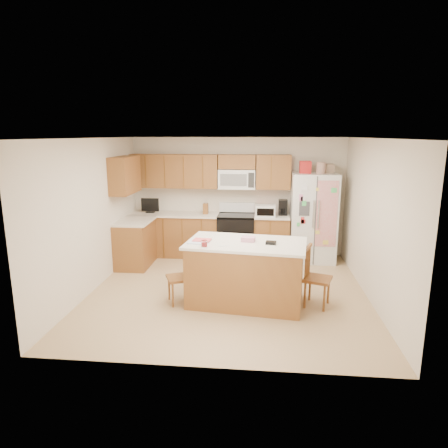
# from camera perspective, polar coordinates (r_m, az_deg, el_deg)

# --- Properties ---
(ground) EXTENTS (4.50, 4.50, 0.00)m
(ground) POSITION_cam_1_polar(r_m,az_deg,el_deg) (6.75, 0.59, -9.57)
(ground) COLOR tan
(ground) RESTS_ON ground
(room_shell) EXTENTS (4.60, 4.60, 2.52)m
(room_shell) POSITION_cam_1_polar(r_m,az_deg,el_deg) (6.35, 0.62, 2.56)
(room_shell) COLOR beige
(room_shell) RESTS_ON ground
(cabinetry) EXTENTS (3.36, 1.56, 2.15)m
(cabinetry) POSITION_cam_1_polar(r_m,az_deg,el_deg) (8.32, -5.05, 1.26)
(cabinetry) COLOR olive
(cabinetry) RESTS_ON ground
(stove) EXTENTS (0.76, 0.65, 1.13)m
(stove) POSITION_cam_1_polar(r_m,az_deg,el_deg) (8.44, 1.76, -1.60)
(stove) COLOR black
(stove) RESTS_ON ground
(refrigerator) EXTENTS (0.90, 0.79, 2.04)m
(refrigerator) POSITION_cam_1_polar(r_m,az_deg,el_deg) (8.32, 12.60, 1.05)
(refrigerator) COLOR white
(refrigerator) RESTS_ON ground
(island) EXTENTS (1.89, 1.24, 1.06)m
(island) POSITION_cam_1_polar(r_m,az_deg,el_deg) (6.16, 3.13, -6.92)
(island) COLOR olive
(island) RESTS_ON ground
(windsor_chair_left) EXTENTS (0.48, 0.49, 0.87)m
(windsor_chair_left) POSITION_cam_1_polar(r_m,az_deg,el_deg) (6.23, -6.23, -7.55)
(windsor_chair_left) COLOR olive
(windsor_chair_left) RESTS_ON ground
(windsor_chair_back) EXTENTS (0.47, 0.45, 0.89)m
(windsor_chair_back) POSITION_cam_1_polar(r_m,az_deg,el_deg) (6.93, 3.19, -5.26)
(windsor_chair_back) COLOR olive
(windsor_chair_back) RESTS_ON ground
(windsor_chair_right) EXTENTS (0.49, 0.50, 0.93)m
(windsor_chair_right) POSITION_cam_1_polar(r_m,az_deg,el_deg) (6.22, 13.00, -7.55)
(windsor_chair_right) COLOR olive
(windsor_chair_right) RESTS_ON ground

